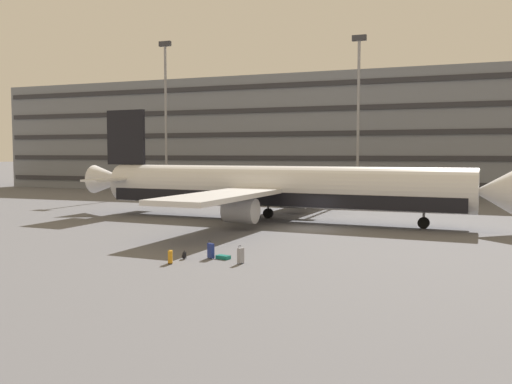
{
  "coord_description": "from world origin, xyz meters",
  "views": [
    {
      "loc": [
        10.13,
        -40.61,
        5.81
      ],
      "look_at": [
        -3.41,
        -3.25,
        3.0
      ],
      "focal_mm": 37.97,
      "sensor_mm": 36.0,
      "label": 1
    }
  ],
  "objects_px": {
    "suitcase_silver": "(211,251)",
    "backpack_upright": "(184,255)",
    "suitcase_scuffed": "(170,257)",
    "suitcase_laid_flat": "(223,257)",
    "airliner": "(271,188)",
    "suitcase_navy": "(241,255)"
  },
  "relations": [
    {
      "from": "suitcase_scuffed",
      "to": "backpack_upright",
      "type": "relative_size",
      "value": 1.65
    },
    {
      "from": "suitcase_scuffed",
      "to": "suitcase_laid_flat",
      "type": "height_order",
      "value": "suitcase_scuffed"
    },
    {
      "from": "airliner",
      "to": "suitcase_laid_flat",
      "type": "bearing_deg",
      "value": -80.37
    },
    {
      "from": "suitcase_scuffed",
      "to": "backpack_upright",
      "type": "distance_m",
      "value": 1.36
    },
    {
      "from": "airliner",
      "to": "suitcase_navy",
      "type": "distance_m",
      "value": 18.81
    },
    {
      "from": "suitcase_scuffed",
      "to": "suitcase_laid_flat",
      "type": "relative_size",
      "value": 0.95
    },
    {
      "from": "suitcase_scuffed",
      "to": "suitcase_navy",
      "type": "xyz_separation_m",
      "value": [
        3.51,
        1.26,
        0.07
      ]
    },
    {
      "from": "suitcase_scuffed",
      "to": "suitcase_laid_flat",
      "type": "distance_m",
      "value": 3.02
    },
    {
      "from": "suitcase_laid_flat",
      "to": "suitcase_navy",
      "type": "distance_m",
      "value": 1.67
    },
    {
      "from": "suitcase_silver",
      "to": "backpack_upright",
      "type": "bearing_deg",
      "value": -153.68
    },
    {
      "from": "suitcase_silver",
      "to": "backpack_upright",
      "type": "distance_m",
      "value": 1.5
    },
    {
      "from": "backpack_upright",
      "to": "airliner",
      "type": "bearing_deg",
      "value": 92.88
    },
    {
      "from": "suitcase_laid_flat",
      "to": "backpack_upright",
      "type": "relative_size",
      "value": 1.73
    },
    {
      "from": "suitcase_scuffed",
      "to": "backpack_upright",
      "type": "xyz_separation_m",
      "value": [
        0.1,
        1.35,
        -0.16
      ]
    },
    {
      "from": "suitcase_silver",
      "to": "backpack_upright",
      "type": "xyz_separation_m",
      "value": [
        -1.33,
        -0.66,
        -0.24
      ]
    },
    {
      "from": "suitcase_silver",
      "to": "suitcase_scuffed",
      "type": "bearing_deg",
      "value": -125.52
    },
    {
      "from": "backpack_upright",
      "to": "suitcase_laid_flat",
      "type": "bearing_deg",
      "value": 21.1
    },
    {
      "from": "suitcase_navy",
      "to": "suitcase_silver",
      "type": "relative_size",
      "value": 0.96
    },
    {
      "from": "suitcase_silver",
      "to": "airliner",
      "type": "bearing_deg",
      "value": 97.33
    },
    {
      "from": "suitcase_navy",
      "to": "backpack_upright",
      "type": "xyz_separation_m",
      "value": [
        -3.4,
        0.09,
        -0.24
      ]
    },
    {
      "from": "airliner",
      "to": "suitcase_scuffed",
      "type": "height_order",
      "value": "airliner"
    },
    {
      "from": "suitcase_scuffed",
      "to": "suitcase_laid_flat",
      "type": "bearing_deg",
      "value": 45.06
    }
  ]
}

